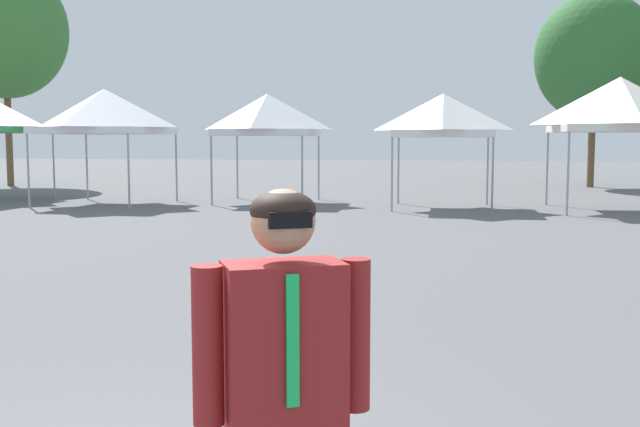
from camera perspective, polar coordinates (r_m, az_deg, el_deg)
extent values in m
cylinder|color=#9E9EA3|center=(27.49, -19.43, 3.65)|extent=(0.06, 0.06, 2.38)
cylinder|color=#9E9EA3|center=(23.43, -21.13, 3.26)|extent=(0.06, 0.06, 2.33)
cylinder|color=#9E9EA3|center=(21.78, -14.22, 3.32)|extent=(0.06, 0.06, 2.33)
cylinder|color=#9E9EA3|center=(26.11, -17.16, 3.58)|extent=(0.06, 0.06, 2.33)
cylinder|color=#9E9EA3|center=(24.64, -10.77, 3.63)|extent=(0.06, 0.06, 2.33)
pyramid|color=white|center=(23.94, -15.93, 7.64)|extent=(3.52, 3.52, 1.16)
cube|color=white|center=(23.93, -15.89, 6.01)|extent=(3.49, 3.49, 0.20)
cylinder|color=#9E9EA3|center=(22.87, -8.18, 3.47)|extent=(0.06, 0.06, 2.28)
cylinder|color=#9E9EA3|center=(22.17, -1.35, 3.46)|extent=(0.06, 0.06, 2.28)
cylinder|color=#9E9EA3|center=(25.52, -6.25, 3.70)|extent=(0.06, 0.06, 2.28)
cylinder|color=#9E9EA3|center=(24.89, -0.10, 3.69)|extent=(0.06, 0.06, 2.28)
pyramid|color=white|center=(23.83, -4.00, 7.66)|extent=(2.93, 2.93, 1.10)
cube|color=white|center=(23.81, -3.99, 6.10)|extent=(2.90, 2.90, 0.20)
cylinder|color=#9E9EA3|center=(20.72, 5.44, 3.22)|extent=(0.06, 0.06, 2.23)
cylinder|color=#9E9EA3|center=(20.70, 12.88, 3.10)|extent=(0.06, 0.06, 2.23)
cylinder|color=#9E9EA3|center=(23.40, 5.93, 3.48)|extent=(0.06, 0.06, 2.23)
cylinder|color=#9E9EA3|center=(23.38, 12.52, 3.37)|extent=(0.06, 0.06, 2.23)
pyramid|color=white|center=(22.01, 9.26, 7.56)|extent=(2.85, 2.85, 1.03)
cube|color=white|center=(21.99, 9.23, 5.95)|extent=(2.82, 2.82, 0.20)
cylinder|color=#9E9EA3|center=(20.52, 18.19, 3.14)|extent=(0.06, 0.06, 2.37)
cylinder|color=#9E9EA3|center=(23.70, 16.75, 3.47)|extent=(0.06, 0.06, 2.37)
pyramid|color=white|center=(22.46, 21.65, 7.90)|extent=(3.56, 3.56, 1.30)
cube|color=white|center=(22.43, 21.59, 5.98)|extent=(3.52, 3.52, 0.20)
cube|color=maroon|center=(2.74, -2.76, -9.89)|extent=(0.48, 0.40, 0.60)
cylinder|color=maroon|center=(2.68, -8.45, -9.82)|extent=(0.11, 0.11, 0.56)
cylinder|color=maroon|center=(2.81, 2.68, -9.09)|extent=(0.11, 0.11, 0.56)
sphere|color=tan|center=(2.65, -2.80, -0.59)|extent=(0.23, 0.23, 0.23)
ellipsoid|color=black|center=(2.65, -2.80, 0.27)|extent=(0.23, 0.23, 0.14)
cube|color=black|center=(2.55, -2.25, -0.50)|extent=(0.14, 0.09, 0.06)
cube|color=#19BF59|center=(2.60, -2.07, -9.58)|extent=(0.04, 0.03, 0.46)
cylinder|color=brown|center=(33.38, 19.77, 4.82)|extent=(0.28, 0.28, 3.42)
ellipsoid|color=#2D662D|center=(33.55, 19.98, 11.03)|extent=(4.81, 4.81, 5.29)
cylinder|color=brown|center=(35.11, -22.39, 5.62)|extent=(0.28, 0.28, 4.49)
ellipsoid|color=#387233|center=(35.41, -22.66, 12.63)|extent=(5.19, 5.19, 5.71)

